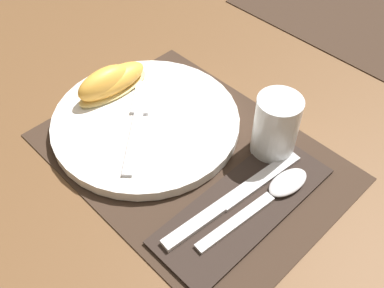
{
  "coord_description": "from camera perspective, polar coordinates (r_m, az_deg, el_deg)",
  "views": [
    {
      "loc": [
        0.3,
        -0.29,
        0.48
      ],
      "look_at": [
        -0.0,
        0.0,
        0.02
      ],
      "focal_mm": 42.0,
      "sensor_mm": 36.0,
      "label": 1
    }
  ],
  "objects": [
    {
      "name": "napkin",
      "position": [
        0.59,
        6.66,
        -7.63
      ],
      "size": [
        0.1,
        0.26,
        0.0
      ],
      "color": "#2D231E",
      "rests_on": "placemat"
    },
    {
      "name": "ground_plane",
      "position": [
        0.64,
        -0.12,
        -1.63
      ],
      "size": [
        3.0,
        3.0,
        0.0
      ],
      "primitive_type": "plane",
      "color": "brown"
    },
    {
      "name": "citrus_wedge_0",
      "position": [
        0.72,
        -9.63,
        7.91
      ],
      "size": [
        0.05,
        0.12,
        0.04
      ],
      "color": "#F4DB84",
      "rests_on": "plate"
    },
    {
      "name": "placemat_far",
      "position": [
        0.99,
        19.81,
        15.53
      ],
      "size": [
        0.41,
        0.3,
        0.0
      ],
      "color": "#38281E",
      "rests_on": "ground_plane"
    },
    {
      "name": "juice_glass",
      "position": [
        0.62,
        10.53,
        1.87
      ],
      "size": [
        0.06,
        0.06,
        0.09
      ],
      "color": "silver",
      "rests_on": "placemat"
    },
    {
      "name": "spoon",
      "position": [
        0.6,
        10.43,
        -6.07
      ],
      "size": [
        0.04,
        0.19,
        0.01
      ],
      "color": "silver",
      "rests_on": "napkin"
    },
    {
      "name": "fork",
      "position": [
        0.67,
        -6.85,
        3.38
      ],
      "size": [
        0.14,
        0.15,
        0.0
      ],
      "color": "silver",
      "rests_on": "plate"
    },
    {
      "name": "plate",
      "position": [
        0.67,
        -5.88,
        2.83
      ],
      "size": [
        0.28,
        0.28,
        0.02
      ],
      "color": "white",
      "rests_on": "placemat"
    },
    {
      "name": "placemat",
      "position": [
        0.64,
        -0.12,
        -1.51
      ],
      "size": [
        0.41,
        0.3,
        0.0
      ],
      "color": "#38281E",
      "rests_on": "ground_plane"
    },
    {
      "name": "citrus_wedge_1",
      "position": [
        0.7,
        -11.05,
        7.41
      ],
      "size": [
        0.04,
        0.1,
        0.05
      ],
      "color": "#F4DB84",
      "rests_on": "plate"
    },
    {
      "name": "knife",
      "position": [
        0.58,
        5.05,
        -7.04
      ],
      "size": [
        0.04,
        0.23,
        0.01
      ],
      "color": "silver",
      "rests_on": "napkin"
    }
  ]
}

